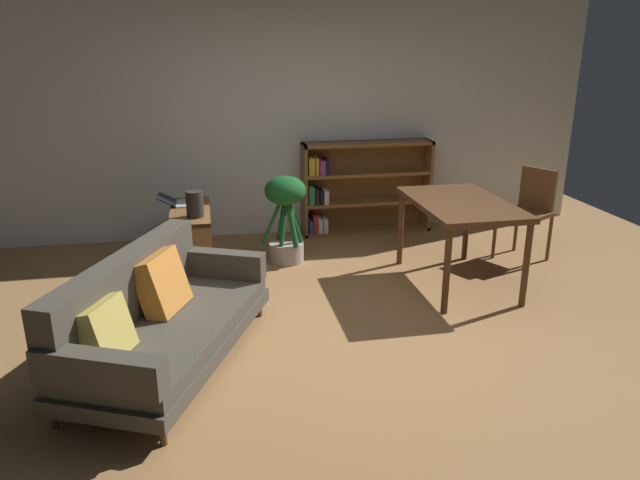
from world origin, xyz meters
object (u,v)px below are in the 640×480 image
at_px(fabric_couch, 157,316).
at_px(desk_speaker, 195,204).
at_px(media_console, 192,239).
at_px(open_laptop, 180,202).
at_px(dining_chair_near, 529,208).
at_px(potted_floor_plant, 286,212).
at_px(dining_table, 461,210).
at_px(bookshelf, 359,188).

height_order(fabric_couch, desk_speaker, desk_speaker).
bearing_deg(fabric_couch, media_console, 83.42).
height_order(fabric_couch, open_laptop, fabric_couch).
distance_m(fabric_couch, dining_chair_near, 3.85).
relative_size(potted_floor_plant, dining_table, 0.69).
bearing_deg(fabric_couch, bookshelf, 51.62).
bearing_deg(dining_chair_near, bookshelf, 139.65).
bearing_deg(dining_table, open_laptop, 155.75).
bearing_deg(dining_table, dining_chair_near, 27.45).
relative_size(media_console, potted_floor_plant, 1.14).
height_order(open_laptop, dining_chair_near, dining_chair_near).
xyz_separation_m(fabric_couch, bookshelf, (2.12, 2.68, 0.17)).
bearing_deg(fabric_couch, desk_speaker, 80.43).
xyz_separation_m(open_laptop, potted_floor_plant, (1.03, -0.24, -0.10)).
bearing_deg(bookshelf, media_console, -156.41).
height_order(open_laptop, dining_table, dining_table).
bearing_deg(media_console, desk_speaker, -77.75).
distance_m(media_console, desk_speaker, 0.49).
bearing_deg(media_console, open_laptop, 115.12).
relative_size(desk_speaker, dining_chair_near, 0.26).
distance_m(potted_floor_plant, dining_table, 1.71).
xyz_separation_m(fabric_couch, media_console, (0.21, 1.84, -0.06)).
bearing_deg(bookshelf, dining_chair_near, -40.35).
xyz_separation_m(media_console, bookshelf, (1.91, 0.83, 0.23)).
height_order(fabric_couch, potted_floor_plant, potted_floor_plant).
bearing_deg(potted_floor_plant, fabric_couch, -122.06).
relative_size(fabric_couch, media_console, 1.99).
distance_m(dining_table, bookshelf, 1.81).
xyz_separation_m(media_console, dining_table, (2.38, -0.90, 0.41)).
bearing_deg(desk_speaker, media_console, 102.25).
distance_m(dining_table, dining_chair_near, 1.11).
distance_m(desk_speaker, bookshelf, 2.16).
bearing_deg(open_laptop, potted_floor_plant, -12.86).
relative_size(fabric_couch, desk_speaker, 8.22).
relative_size(fabric_couch, dining_table, 1.58).
height_order(media_console, dining_table, dining_table).
bearing_deg(potted_floor_plant, bookshelf, 41.09).
height_order(media_console, potted_floor_plant, potted_floor_plant).
bearing_deg(dining_chair_near, dining_table, -152.55).
distance_m(media_console, potted_floor_plant, 0.96).
height_order(potted_floor_plant, bookshelf, bookshelf).
height_order(dining_chair_near, bookshelf, bookshelf).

